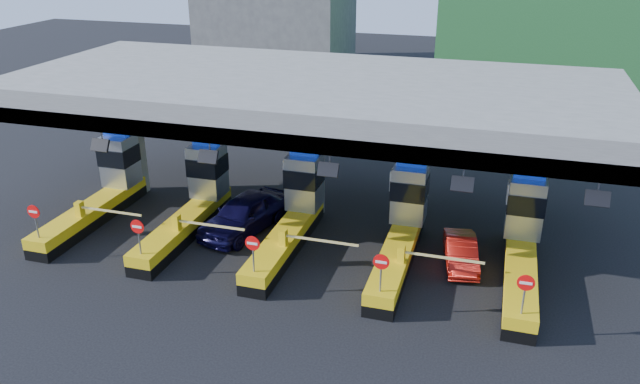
# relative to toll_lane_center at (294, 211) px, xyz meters

# --- Properties ---
(ground) EXTENTS (120.00, 120.00, 0.00)m
(ground) POSITION_rel_toll_lane_center_xyz_m (-0.00, -0.28, -1.40)
(ground) COLOR black
(ground) RESTS_ON ground
(toll_canopy) EXTENTS (28.00, 12.09, 7.00)m
(toll_canopy) POSITION_rel_toll_lane_center_xyz_m (-0.00, 2.59, 4.74)
(toll_canopy) COLOR slate
(toll_canopy) RESTS_ON ground
(toll_lane_far_left) EXTENTS (4.43, 8.00, 4.16)m
(toll_lane_far_left) POSITION_rel_toll_lane_center_xyz_m (-10.00, 0.00, 0.00)
(toll_lane_far_left) COLOR black
(toll_lane_far_left) RESTS_ON ground
(toll_lane_left) EXTENTS (4.43, 8.00, 4.16)m
(toll_lane_left) POSITION_rel_toll_lane_center_xyz_m (-5.00, 0.00, 0.00)
(toll_lane_left) COLOR black
(toll_lane_left) RESTS_ON ground
(toll_lane_center) EXTENTS (4.43, 8.00, 4.16)m
(toll_lane_center) POSITION_rel_toll_lane_center_xyz_m (0.00, 0.00, 0.00)
(toll_lane_center) COLOR black
(toll_lane_center) RESTS_ON ground
(toll_lane_right) EXTENTS (4.43, 8.00, 4.16)m
(toll_lane_right) POSITION_rel_toll_lane_center_xyz_m (5.00, 0.00, 0.00)
(toll_lane_right) COLOR black
(toll_lane_right) RESTS_ON ground
(toll_lane_far_right) EXTENTS (4.43, 8.00, 4.16)m
(toll_lane_far_right) POSITION_rel_toll_lane_center_xyz_m (10.00, 0.00, 0.00)
(toll_lane_far_right) COLOR black
(toll_lane_far_right) RESTS_ON ground
(van) EXTENTS (3.38, 5.60, 1.78)m
(van) POSITION_rel_toll_lane_center_xyz_m (-2.53, 0.11, -0.50)
(van) COLOR black
(van) RESTS_ON ground
(red_car) EXTENTS (1.88, 3.79, 1.20)m
(red_car) POSITION_rel_toll_lane_center_xyz_m (7.57, -0.23, -0.80)
(red_car) COLOR #B3160D
(red_car) RESTS_ON ground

